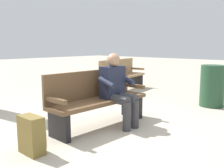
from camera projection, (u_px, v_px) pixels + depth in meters
name	position (u px, v px, depth m)	size (l,w,h in m)	color
ground_plane	(100.00, 126.00, 4.15)	(40.00, 40.00, 0.00)	#B7AD99
bench_near	(97.00, 98.00, 4.13)	(1.81, 0.53, 0.90)	brown
person_seated	(117.00, 88.00, 4.11)	(0.58, 0.58, 1.18)	#1E2338
backpack	(32.00, 135.00, 3.09)	(0.22, 0.35, 0.47)	brown
bench_far	(121.00, 75.00, 7.37)	(1.85, 0.76, 0.90)	#9E7A51
trash_bin	(212.00, 86.00, 5.46)	(0.50, 0.50, 0.89)	#23472D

